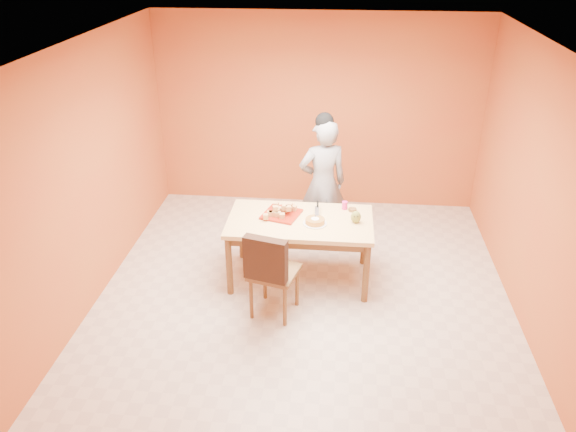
# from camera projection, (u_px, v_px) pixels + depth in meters

# --- Properties ---
(floor) EXTENTS (5.00, 5.00, 0.00)m
(floor) POSITION_uv_depth(u_px,v_px,m) (303.00, 298.00, 6.17)
(floor) COLOR beige
(floor) RESTS_ON ground
(ceiling) EXTENTS (5.00, 5.00, 0.00)m
(ceiling) POSITION_uv_depth(u_px,v_px,m) (307.00, 47.00, 4.94)
(ceiling) COLOR silver
(ceiling) RESTS_ON wall_back
(wall_back) EXTENTS (4.50, 0.00, 4.50)m
(wall_back) POSITION_uv_depth(u_px,v_px,m) (318.00, 113.00, 7.77)
(wall_back) COLOR #B45F29
(wall_back) RESTS_ON floor
(wall_left) EXTENTS (0.00, 5.00, 5.00)m
(wall_left) POSITION_uv_depth(u_px,v_px,m) (86.00, 178.00, 5.75)
(wall_left) COLOR #B45F29
(wall_left) RESTS_ON floor
(wall_right) EXTENTS (0.00, 5.00, 5.00)m
(wall_right) POSITION_uv_depth(u_px,v_px,m) (540.00, 196.00, 5.36)
(wall_right) COLOR #B45F29
(wall_right) RESTS_ON floor
(dining_table) EXTENTS (1.60, 0.90, 0.76)m
(dining_table) POSITION_uv_depth(u_px,v_px,m) (300.00, 227.00, 6.24)
(dining_table) COLOR #EDB87C
(dining_table) RESTS_ON floor
(dining_chair) EXTENTS (0.57, 0.64, 1.00)m
(dining_chair) POSITION_uv_depth(u_px,v_px,m) (274.00, 271.00, 5.71)
(dining_chair) COLOR brown
(dining_chair) RESTS_ON floor
(pastry_pile) EXTENTS (0.35, 0.35, 0.11)m
(pastry_pile) POSITION_uv_depth(u_px,v_px,m) (281.00, 209.00, 6.25)
(pastry_pile) COLOR tan
(pastry_pile) RESTS_ON pastry_platter
(person) EXTENTS (0.69, 0.56, 1.65)m
(person) POSITION_uv_depth(u_px,v_px,m) (323.00, 184.00, 6.90)
(person) COLOR gray
(person) RESTS_ON floor
(pastry_platter) EXTENTS (0.48, 0.48, 0.02)m
(pastry_platter) POSITION_uv_depth(u_px,v_px,m) (281.00, 214.00, 6.29)
(pastry_platter) COLOR maroon
(pastry_platter) RESTS_ON dining_table
(red_dinner_plate) EXTENTS (0.26, 0.26, 0.01)m
(red_dinner_plate) POSITION_uv_depth(u_px,v_px,m) (286.00, 209.00, 6.41)
(red_dinner_plate) COLOR maroon
(red_dinner_plate) RESTS_ON dining_table
(white_cake_plate) EXTENTS (0.33, 0.33, 0.01)m
(white_cake_plate) POSITION_uv_depth(u_px,v_px,m) (315.00, 223.00, 6.10)
(white_cake_plate) COLOR silver
(white_cake_plate) RESTS_ON dining_table
(sponge_cake) EXTENTS (0.26, 0.26, 0.05)m
(sponge_cake) POSITION_uv_depth(u_px,v_px,m) (315.00, 221.00, 6.09)
(sponge_cake) COLOR #C58233
(sponge_cake) RESTS_ON white_cake_plate
(cake_server) EXTENTS (0.06, 0.23, 0.01)m
(cake_server) POSITION_uv_depth(u_px,v_px,m) (317.00, 211.00, 6.23)
(cake_server) COLOR silver
(cake_server) RESTS_ON sponge_cake
(egg_ornament) EXTENTS (0.14, 0.12, 0.14)m
(egg_ornament) POSITION_uv_depth(u_px,v_px,m) (356.00, 217.00, 6.10)
(egg_ornament) COLOR olive
(egg_ornament) RESTS_ON dining_table
(magenta_glass) EXTENTS (0.08, 0.08, 0.09)m
(magenta_glass) POSITION_uv_depth(u_px,v_px,m) (345.00, 205.00, 6.41)
(magenta_glass) COLOR #E1217F
(magenta_glass) RESTS_ON dining_table
(checker_tin) EXTENTS (0.12, 0.12, 0.03)m
(checker_tin) POSITION_uv_depth(u_px,v_px,m) (352.00, 210.00, 6.38)
(checker_tin) COLOR #3A2610
(checker_tin) RESTS_ON dining_table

